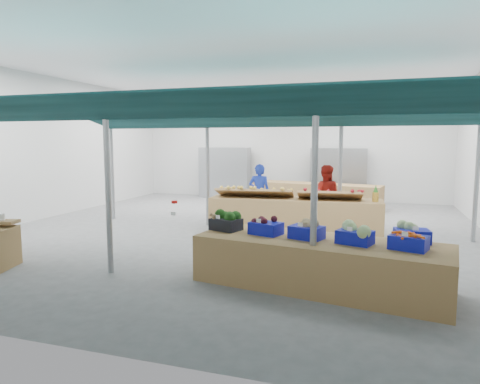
{
  "coord_description": "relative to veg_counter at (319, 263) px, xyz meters",
  "views": [
    {
      "loc": [
        3.36,
        -10.2,
        2.27
      ],
      "look_at": [
        0.59,
        -1.6,
        1.2
      ],
      "focal_mm": 32.0,
      "sensor_mm": 36.0,
      "label": 1
    }
  ],
  "objects": [
    {
      "name": "floor",
      "position": [
        -2.55,
        3.63,
        -0.38
      ],
      "size": [
        13.0,
        13.0,
        0.0
      ],
      "primitive_type": "plane",
      "color": "slate",
      "rests_on": "ground"
    },
    {
      "name": "hall",
      "position": [
        -2.55,
        5.07,
        2.27
      ],
      "size": [
        13.0,
        13.0,
        13.0
      ],
      "color": "silver",
      "rests_on": "ground"
    },
    {
      "name": "pole_grid",
      "position": [
        -1.8,
        1.88,
        1.44
      ],
      "size": [
        10.0,
        4.6,
        3.0
      ],
      "color": "gray",
      "rests_on": "floor"
    },
    {
      "name": "awnings",
      "position": [
        -1.8,
        1.88,
        2.4
      ],
      "size": [
        9.5,
        7.08,
        0.3
      ],
      "color": "black",
      "rests_on": "pole_grid"
    },
    {
      "name": "back_shelving_left",
      "position": [
        -5.05,
        9.63,
        0.62
      ],
      "size": [
        2.0,
        0.5,
        2.0
      ],
      "primitive_type": "cube",
      "color": "#B23F33",
      "rests_on": "floor"
    },
    {
      "name": "back_shelving_right",
      "position": [
        -0.55,
        9.63,
        0.62
      ],
      "size": [
        2.0,
        0.5,
        2.0
      ],
      "primitive_type": "cube",
      "color": "#B23F33",
      "rests_on": "floor"
    },
    {
      "name": "veg_counter",
      "position": [
        0.0,
        0.0,
        0.0
      ],
      "size": [
        4.02,
        1.88,
        0.75
      ],
      "primitive_type": "cube",
      "rotation": [
        0.0,
        0.0,
        -0.16
      ],
      "color": "olive",
      "rests_on": "floor"
    },
    {
      "name": "fruit_counter",
      "position": [
        -1.08,
        3.7,
        0.07
      ],
      "size": [
        4.19,
        1.2,
        0.89
      ],
      "primitive_type": "cube",
      "rotation": [
        0.0,
        0.0,
        0.05
      ],
      "color": "olive",
      "rests_on": "floor"
    },
    {
      "name": "far_counter",
      "position": [
        -1.25,
        8.29,
        0.04
      ],
      "size": [
        4.67,
        1.77,
        0.82
      ],
      "primitive_type": "cube",
      "rotation": [
        0.0,
        0.0,
        -0.19
      ],
      "color": "olive",
      "rests_on": "floor"
    },
    {
      "name": "crate_stack",
      "position": [
        0.68,
        0.87,
        -0.09
      ],
      "size": [
        0.47,
        0.33,
        0.57
      ],
      "primitive_type": "cube",
      "rotation": [
        0.0,
        0.0,
        -0.01
      ],
      "color": "#0E14A0",
      "rests_on": "floor"
    },
    {
      "name": "vendor_left",
      "position": [
        -2.28,
        4.8,
        0.45
      ],
      "size": [
        0.62,
        0.43,
        1.66
      ],
      "primitive_type": "imported",
      "rotation": [
        0.0,
        0.0,
        3.19
      ],
      "color": "#1C34BB",
      "rests_on": "floor"
    },
    {
      "name": "vendor_right",
      "position": [
        -0.48,
        4.8,
        0.45
      ],
      "size": [
        0.84,
        0.67,
        1.66
      ],
      "primitive_type": "imported",
      "rotation": [
        0.0,
        0.0,
        3.19
      ],
      "color": "maroon",
      "rests_on": "floor"
    },
    {
      "name": "crate_broccoli",
      "position": [
        -1.64,
        0.26,
        0.53
      ],
      "size": [
        0.58,
        0.49,
        0.35
      ],
      "rotation": [
        0.0,
        0.0,
        -0.32
      ],
      "color": "black",
      "rests_on": "veg_counter"
    },
    {
      "name": "crate_beets",
      "position": [
        -0.9,
        0.14,
        0.51
      ],
      "size": [
        0.58,
        0.49,
        0.29
      ],
      "rotation": [
        0.0,
        0.0,
        -0.32
      ],
      "color": "#0E14A0",
      "rests_on": "veg_counter"
    },
    {
      "name": "crate_celeriac",
      "position": [
        -0.21,
        0.03,
        0.52
      ],
      "size": [
        0.58,
        0.49,
        0.31
      ],
      "rotation": [
        0.0,
        0.0,
        -0.32
      ],
      "color": "#0E14A0",
      "rests_on": "veg_counter"
    },
    {
      "name": "crate_cabbage",
      "position": [
        0.53,
        -0.08,
        0.53
      ],
      "size": [
        0.58,
        0.49,
        0.35
      ],
      "rotation": [
        0.0,
        0.0,
        -0.32
      ],
      "color": "#0E14A0",
      "rests_on": "veg_counter"
    },
    {
      "name": "crate_carrots",
      "position": [
        1.27,
        -0.2,
        0.49
      ],
      "size": [
        0.58,
        0.49,
        0.29
      ],
      "rotation": [
        0.0,
        0.0,
        -0.32
      ],
      "color": "#0E14A0",
      "rests_on": "veg_counter"
    },
    {
      "name": "sparrow",
      "position": [
        -1.83,
        0.16,
        0.62
      ],
      "size": [
        0.12,
        0.09,
        0.11
      ],
      "rotation": [
        0.0,
        0.0,
        -0.32
      ],
      "color": "brown",
      "rests_on": "crate_broccoli"
    },
    {
      "name": "pole_ribbon",
      "position": [
        -2.92,
        0.86,
        0.7
      ],
      "size": [
        0.12,
        0.12,
        0.28
      ],
      "color": "red",
      "rests_on": "pole_grid"
    },
    {
      "name": "apple_heap_yellow",
      "position": [
        -2.06,
        3.55,
        0.68
      ],
      "size": [
        1.96,
        0.9,
        0.27
      ],
      "rotation": [
        0.0,
        0.0,
        0.11
      ],
      "color": "#997247",
      "rests_on": "fruit_counter"
    },
    {
      "name": "apple_heap_red",
      "position": [
        -0.24,
        3.65,
        0.68
      ],
      "size": [
        1.57,
        0.86,
        0.27
      ],
      "rotation": [
        0.0,
        0.0,
        0.11
      ],
      "color": "#997247",
      "rests_on": "fruit_counter"
    },
    {
      "name": "pineapple",
      "position": [
        0.8,
        3.7,
        0.69
      ],
      "size": [
        0.14,
        0.14,
        0.39
      ],
      "rotation": [
        0.0,
        0.0,
        0.11
      ],
      "color": "#8C6019",
      "rests_on": "fruit_counter"
    },
    {
      "name": "crate_extra",
      "position": [
        1.35,
        0.27,
        0.52
      ],
      "size": [
        0.54,
        0.43,
        0.32
      ],
      "rotation": [
        0.0,
        0.0,
        0.13
      ],
      "color": "#0E14A0",
      "rests_on": "veg_counter"
    }
  ]
}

